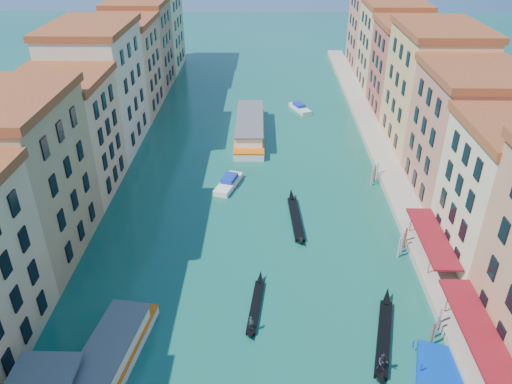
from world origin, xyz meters
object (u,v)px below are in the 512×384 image
at_px(vaporetto_near, 102,372).
at_px(gondola_fore, 255,305).
at_px(vaporetto_far, 250,127).
at_px(blue_dock, 442,373).
at_px(gondola_right, 384,337).

relative_size(vaporetto_near, gondola_fore, 1.77).
bearing_deg(vaporetto_far, vaporetto_near, -102.35).
xyz_separation_m(vaporetto_far, blue_dock, (19.12, -54.69, -1.25)).
relative_size(gondola_right, blue_dock, 1.73).
bearing_deg(blue_dock, gondola_right, 154.10).
bearing_deg(vaporetto_near, vaporetto_far, 86.87).
xyz_separation_m(vaporetto_near, vaporetto_far, (11.48, 55.89, 0.30)).
distance_m(vaporetto_near, gondola_fore, 16.59).
bearing_deg(gondola_fore, blue_dock, -20.24).
bearing_deg(gondola_fore, vaporetto_far, 98.44).
relative_size(gondola_fore, gondola_right, 0.80).
relative_size(vaporetto_far, blue_dock, 3.00).
xyz_separation_m(vaporetto_near, blue_dock, (30.60, 1.20, -0.95)).
bearing_deg(vaporetto_near, gondola_fore, 44.03).
distance_m(gondola_fore, blue_dock, 19.09).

